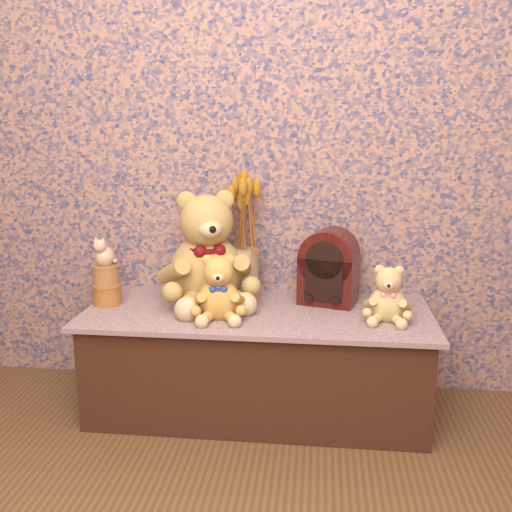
{
  "coord_description": "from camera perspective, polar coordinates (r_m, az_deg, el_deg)",
  "views": [
    {
      "loc": [
        0.25,
        -1.01,
        1.2
      ],
      "look_at": [
        0.0,
        1.16,
        0.69
      ],
      "focal_mm": 40.09,
      "sensor_mm": 36.0,
      "label": 1
    }
  ],
  "objects": [
    {
      "name": "display_shelf",
      "position": [
        2.44,
        0.13,
        -10.36
      ],
      "size": [
        1.42,
        0.59,
        0.45
      ],
      "primitive_type": "cube",
      "color": "#3A4678",
      "rests_on": "ground"
    },
    {
      "name": "teddy_large",
      "position": [
        2.42,
        -5.01,
        1.32
      ],
      "size": [
        0.56,
        0.6,
        0.51
      ],
      "primitive_type": null,
      "rotation": [
        0.0,
        0.0,
        0.37
      ],
      "color": "#A98041",
      "rests_on": "display_shelf"
    },
    {
      "name": "teddy_medium",
      "position": [
        2.24,
        -3.74,
        -2.78
      ],
      "size": [
        0.25,
        0.29,
        0.27
      ],
      "primitive_type": null,
      "rotation": [
        0.0,
        0.0,
        0.14
      ],
      "color": "#AF8131",
      "rests_on": "display_shelf"
    },
    {
      "name": "teddy_small",
      "position": [
        2.27,
        13.05,
        -3.37
      ],
      "size": [
        0.21,
        0.24,
        0.24
      ],
      "primitive_type": null,
      "rotation": [
        0.0,
        0.0,
        -0.11
      ],
      "color": "tan",
      "rests_on": "display_shelf"
    },
    {
      "name": "cathedral_radio",
      "position": [
        2.43,
        7.3,
        -1.02
      ],
      "size": [
        0.27,
        0.22,
        0.32
      ],
      "primitive_type": null,
      "rotation": [
        0.0,
        0.0,
        -0.26
      ],
      "color": "#370C0A",
      "rests_on": "display_shelf"
    },
    {
      "name": "ceramic_vase",
      "position": [
        2.5,
        -1.18,
        -1.75
      ],
      "size": [
        0.14,
        0.14,
        0.22
      ],
      "primitive_type": "cylinder",
      "rotation": [
        0.0,
        0.0,
        0.08
      ],
      "color": "tan",
      "rests_on": "display_shelf"
    },
    {
      "name": "dried_stalks",
      "position": [
        2.43,
        -1.22,
        5.3
      ],
      "size": [
        0.25,
        0.25,
        0.4
      ],
      "primitive_type": null,
      "rotation": [
        0.0,
        0.0,
        0.19
      ],
      "color": "#AF6B1C",
      "rests_on": "ceramic_vase"
    },
    {
      "name": "biscuit_tin_lower",
      "position": [
        2.5,
        -14.63,
        -3.73
      ],
      "size": [
        0.15,
        0.15,
        0.09
      ],
      "primitive_type": "cylinder",
      "rotation": [
        0.0,
        0.0,
        -0.33
      ],
      "color": "gold",
      "rests_on": "display_shelf"
    },
    {
      "name": "biscuit_tin_upper",
      "position": [
        2.48,
        -14.74,
        -1.83
      ],
      "size": [
        0.14,
        0.14,
        0.09
      ],
      "primitive_type": "cylinder",
      "rotation": [
        0.0,
        0.0,
        0.4
      ],
      "color": "tan",
      "rests_on": "biscuit_tin_lower"
    },
    {
      "name": "cat_figurine",
      "position": [
        2.45,
        -14.89,
        0.58
      ],
      "size": [
        0.11,
        0.12,
        0.13
      ],
      "primitive_type": null,
      "rotation": [
        0.0,
        0.0,
        -0.22
      ],
      "color": "silver",
      "rests_on": "biscuit_tin_upper"
    }
  ]
}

